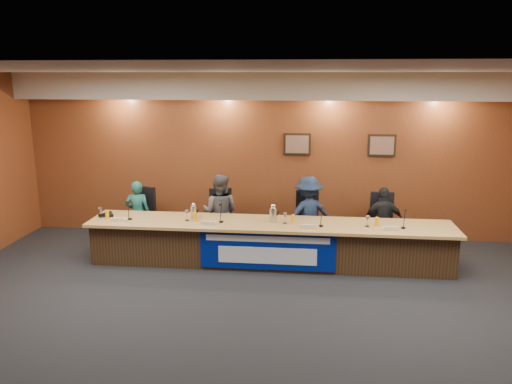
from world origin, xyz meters
TOP-DOWN VIEW (x-y plane):
  - floor at (0.00, 0.00)m, footprint 10.00×10.00m
  - ceiling at (0.00, 0.00)m, footprint 10.00×8.00m
  - wall_back at (0.00, 4.00)m, footprint 10.00×0.04m
  - soffit at (0.00, 3.75)m, footprint 10.00×0.50m
  - dais_body at (0.00, 2.40)m, footprint 6.00×0.80m
  - dais_top at (0.00, 2.35)m, footprint 6.10×0.95m
  - banner at (0.00, 1.99)m, footprint 2.20×0.02m
  - banner_text_upper at (0.00, 1.97)m, footprint 2.00×0.01m
  - banner_text_lower at (0.00, 1.97)m, footprint 1.60×0.01m
  - wall_photo_left at (0.40, 3.97)m, footprint 0.52×0.04m
  - wall_photo_right at (2.00, 3.97)m, footprint 0.52×0.04m
  - panelist_a at (-2.53, 3.07)m, footprint 0.50×0.37m
  - panelist_b at (-0.96, 3.07)m, footprint 0.74×0.61m
  - panelist_c at (0.64, 3.07)m, footprint 1.03×0.81m
  - panelist_d at (1.97, 3.07)m, footprint 0.74×0.35m
  - office_chair_a at (-2.53, 3.17)m, footprint 0.60×0.60m
  - office_chair_b at (-0.96, 3.17)m, footprint 0.57×0.57m
  - office_chair_c at (0.64, 3.17)m, footprint 0.53×0.53m
  - office_chair_d at (1.97, 3.17)m, footprint 0.50×0.50m
  - nameplate_a at (-2.53, 2.12)m, footprint 0.24×0.08m
  - microphone_a at (-2.37, 2.26)m, footprint 0.07×0.07m
  - juice_glass_a at (-2.78, 2.27)m, footprint 0.06×0.06m
  - water_glass_a at (-2.92, 2.33)m, footprint 0.08×0.08m
  - nameplate_b at (-0.98, 2.07)m, footprint 0.24×0.08m
  - microphone_b at (-0.80, 2.27)m, footprint 0.07×0.07m
  - juice_glass_b at (-1.24, 2.27)m, footprint 0.06×0.06m
  - water_glass_b at (-1.39, 2.30)m, footprint 0.08×0.08m
  - nameplate_c at (0.66, 2.06)m, footprint 0.24×0.08m
  - microphone_c at (0.86, 2.21)m, footprint 0.07×0.07m
  - juice_glass_c at (0.39, 2.34)m, footprint 0.06×0.06m
  - water_glass_c at (0.26, 2.31)m, footprint 0.08×0.08m
  - nameplate_d at (1.94, 2.08)m, footprint 0.24×0.08m
  - microphone_d at (2.17, 2.24)m, footprint 0.07×0.07m
  - juice_glass_d at (1.76, 2.32)m, footprint 0.06×0.06m
  - water_glass_d at (1.60, 2.28)m, footprint 0.08×0.08m
  - carafe_left at (-1.31, 2.45)m, footprint 0.11×0.11m
  - carafe_mid at (0.06, 2.37)m, footprint 0.12×0.12m
  - speakerphone at (-2.84, 2.44)m, footprint 0.32×0.32m

SIDE VIEW (x-z plane):
  - floor at x=0.00m, z-range 0.00..0.00m
  - banner_text_lower at x=0.00m, z-range 0.16..0.44m
  - dais_body at x=0.00m, z-range 0.00..0.70m
  - banner at x=0.00m, z-range 0.05..0.71m
  - office_chair_a at x=-2.53m, z-range 0.44..0.52m
  - office_chair_b at x=-0.96m, z-range 0.44..0.52m
  - office_chair_c at x=0.64m, z-range 0.44..0.52m
  - office_chair_d at x=1.97m, z-range 0.44..0.52m
  - banner_text_upper at x=0.00m, z-range 0.53..0.63m
  - panelist_d at x=1.97m, z-range 0.00..1.23m
  - panelist_a at x=-2.53m, z-range 0.00..1.25m
  - panelist_c at x=0.64m, z-range 0.00..1.40m
  - panelist_b at x=-0.96m, z-range 0.00..1.40m
  - dais_top at x=0.00m, z-range 0.70..0.75m
  - microphone_a at x=-2.37m, z-range 0.75..0.77m
  - microphone_b at x=-0.80m, z-range 0.75..0.77m
  - microphone_c at x=0.86m, z-range 0.75..0.77m
  - microphone_d at x=2.17m, z-range 0.75..0.77m
  - speakerphone at x=-2.84m, z-range 0.75..0.80m
  - nameplate_a at x=-2.53m, z-range 0.74..0.85m
  - nameplate_b at x=-0.98m, z-range 0.74..0.85m
  - nameplate_c at x=0.66m, z-range 0.74..0.85m
  - nameplate_d at x=1.94m, z-range 0.74..0.85m
  - juice_glass_a at x=-2.78m, z-range 0.75..0.90m
  - juice_glass_b at x=-1.24m, z-range 0.75..0.90m
  - juice_glass_c at x=0.39m, z-range 0.75..0.90m
  - juice_glass_d at x=1.76m, z-range 0.75..0.90m
  - water_glass_a at x=-2.92m, z-range 0.75..0.93m
  - water_glass_b at x=-1.39m, z-range 0.75..0.93m
  - water_glass_c at x=0.26m, z-range 0.75..0.93m
  - water_glass_d at x=1.60m, z-range 0.75..0.93m
  - carafe_left at x=-1.31m, z-range 0.75..0.97m
  - carafe_mid at x=0.06m, z-range 0.75..1.00m
  - wall_back at x=0.00m, z-range 0.00..3.20m
  - wall_photo_left at x=0.40m, z-range 1.64..2.06m
  - wall_photo_right at x=2.00m, z-range 1.64..2.06m
  - soffit at x=0.00m, z-range 2.70..3.20m
  - ceiling at x=0.00m, z-range 3.18..3.22m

